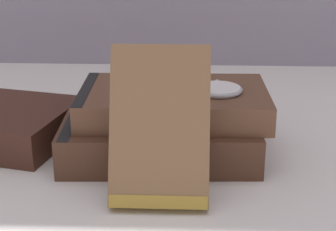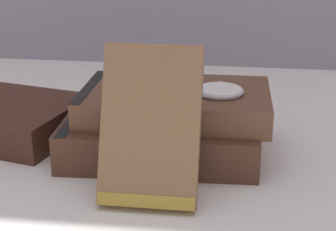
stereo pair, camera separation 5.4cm
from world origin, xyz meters
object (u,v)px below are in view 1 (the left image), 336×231
book_flat_bottom (159,135)px  reading_glasses (108,101)px  book_leaning_front (160,132)px  book_flat_top (169,102)px  pocket_watch (218,89)px

book_flat_bottom → reading_glasses: 0.19m
reading_glasses → book_flat_bottom: bearing=-60.4°
book_flat_bottom → book_leaning_front: bearing=-88.5°
book_flat_bottom → reading_glasses: book_flat_bottom is taller
book_flat_bottom → reading_glasses: bearing=113.2°
reading_glasses → book_leaning_front: bearing=-67.9°
book_flat_top → reading_glasses: 0.20m
book_leaning_front → pocket_watch: 0.12m
book_flat_bottom → book_flat_top: (0.01, 0.01, 0.04)m
book_flat_top → book_leaning_front: (-0.00, -0.11, 0.01)m
book_flat_top → reading_glasses: (-0.09, 0.16, -0.06)m
pocket_watch → book_leaning_front: bearing=-118.8°
book_flat_top → book_flat_bottom: bearing=-143.6°
book_leaning_front → pocket_watch: bearing=61.2°
book_flat_top → pocket_watch: (0.05, -0.01, 0.02)m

